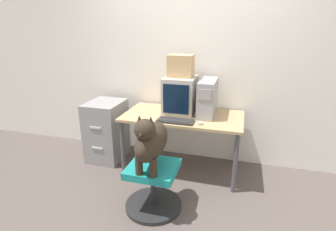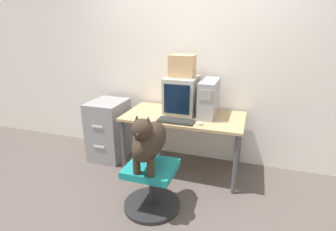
{
  "view_description": "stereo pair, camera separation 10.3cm",
  "coord_description": "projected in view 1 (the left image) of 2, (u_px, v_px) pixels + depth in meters",
  "views": [
    {
      "loc": [
        0.65,
        -2.53,
        1.74
      ],
      "look_at": [
        -0.08,
        0.02,
        0.83
      ],
      "focal_mm": 28.0,
      "sensor_mm": 36.0,
      "label": 1
    },
    {
      "loc": [
        0.75,
        -2.49,
        1.74
      ],
      "look_at": [
        -0.08,
        0.02,
        0.83
      ],
      "focal_mm": 28.0,
      "sensor_mm": 36.0,
      "label": 2
    }
  ],
  "objects": [
    {
      "name": "computer_mouse",
      "position": [
        201.0,
        123.0,
        2.82
      ],
      "size": [
        0.06,
        0.04,
        0.04
      ],
      "color": "beige",
      "rests_on": "desk"
    },
    {
      "name": "cardboard_box",
      "position": [
        181.0,
        66.0,
        3.06
      ],
      "size": [
        0.29,
        0.2,
        0.26
      ],
      "color": "tan",
      "rests_on": "crt_monitor"
    },
    {
      "name": "dog",
      "position": [
        151.0,
        140.0,
        2.38
      ],
      "size": [
        0.25,
        0.59,
        0.56
      ],
      "color": "#33281E",
      "rests_on": "office_chair"
    },
    {
      "name": "office_chair",
      "position": [
        153.0,
        186.0,
        2.59
      ],
      "size": [
        0.57,
        0.57,
        0.47
      ],
      "color": "#262628",
      "rests_on": "ground_plane"
    },
    {
      "name": "desk",
      "position": [
        183.0,
        121.0,
        3.16
      ],
      "size": [
        1.41,
        0.74,
        0.73
      ],
      "color": "tan",
      "rests_on": "ground_plane"
    },
    {
      "name": "keyboard",
      "position": [
        175.0,
        121.0,
        2.9
      ],
      "size": [
        0.41,
        0.17,
        0.03
      ],
      "color": "#2D2D2D",
      "rests_on": "desk"
    },
    {
      "name": "pc_tower",
      "position": [
        207.0,
        98.0,
        3.08
      ],
      "size": [
        0.19,
        0.5,
        0.42
      ],
      "color": "#99999E",
      "rests_on": "desk"
    },
    {
      "name": "filing_cabinet",
      "position": [
        107.0,
        130.0,
        3.54
      ],
      "size": [
        0.44,
        0.54,
        0.8
      ],
      "color": "gray",
      "rests_on": "ground_plane"
    },
    {
      "name": "wall_back",
      "position": [
        191.0,
        62.0,
        3.34
      ],
      "size": [
        8.0,
        0.05,
        2.6
      ],
      "color": "white",
      "rests_on": "ground_plane"
    },
    {
      "name": "ground_plane",
      "position": [
        174.0,
        184.0,
        3.03
      ],
      "size": [
        12.0,
        12.0,
        0.0
      ],
      "primitive_type": "plane",
      "color": "#564C47"
    },
    {
      "name": "crt_monitor",
      "position": [
        180.0,
        95.0,
        3.17
      ],
      "size": [
        0.37,
        0.44,
        0.44
      ],
      "color": "#B7B2A8",
      "rests_on": "desk"
    }
  ]
}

